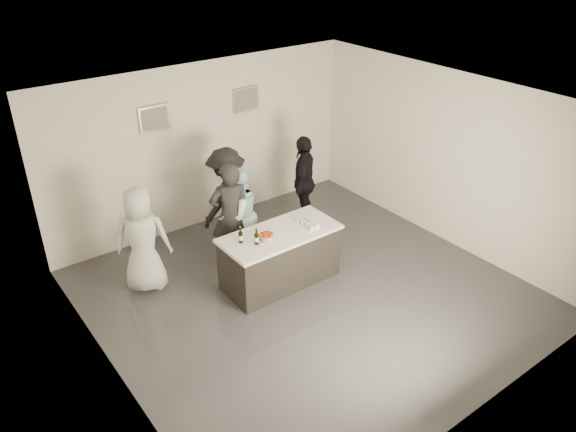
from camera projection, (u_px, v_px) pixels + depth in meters
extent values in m
plane|color=#3D3D42|center=(307.00, 294.00, 8.67)|extent=(6.00, 6.00, 0.00)
plane|color=white|center=(311.00, 105.00, 7.24)|extent=(6.00, 6.00, 0.00)
cube|color=silver|center=(204.00, 146.00, 10.06)|extent=(6.00, 0.04, 3.00)
cube|color=silver|center=(490.00, 314.00, 5.85)|extent=(6.00, 0.04, 3.00)
cube|color=silver|center=(104.00, 282.00, 6.37)|extent=(0.04, 6.00, 3.00)
cube|color=silver|center=(446.00, 159.00, 9.54)|extent=(0.04, 6.00, 3.00)
cube|color=#B2B2B7|center=(154.00, 119.00, 9.23)|extent=(0.54, 0.04, 0.44)
cube|color=#B2B2B7|center=(246.00, 99.00, 10.18)|extent=(0.54, 0.04, 0.44)
cube|color=white|center=(280.00, 257.00, 8.75)|extent=(1.86, 0.86, 0.90)
cylinder|color=#E05817|center=(266.00, 237.00, 8.33)|extent=(0.22, 0.22, 0.08)
cylinder|color=black|center=(241.00, 235.00, 8.21)|extent=(0.07, 0.07, 0.26)
cylinder|color=black|center=(256.00, 236.00, 8.18)|extent=(0.07, 0.07, 0.26)
cube|color=#C18C12|center=(308.00, 223.00, 8.72)|extent=(0.19, 0.40, 0.08)
cube|color=pink|center=(274.00, 245.00, 8.20)|extent=(0.24, 0.08, 0.01)
imported|color=black|center=(230.00, 215.00, 8.99)|extent=(0.77, 0.64, 1.82)
imported|color=#B8EEF1|center=(239.00, 215.00, 9.21)|extent=(0.90, 0.77, 1.62)
imported|color=silver|center=(142.00, 239.00, 8.44)|extent=(1.00, 0.92, 1.72)
imported|color=black|center=(304.00, 181.00, 10.23)|extent=(1.05, 0.99, 1.74)
imported|color=black|center=(227.00, 198.00, 9.59)|extent=(1.32, 1.07, 1.79)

